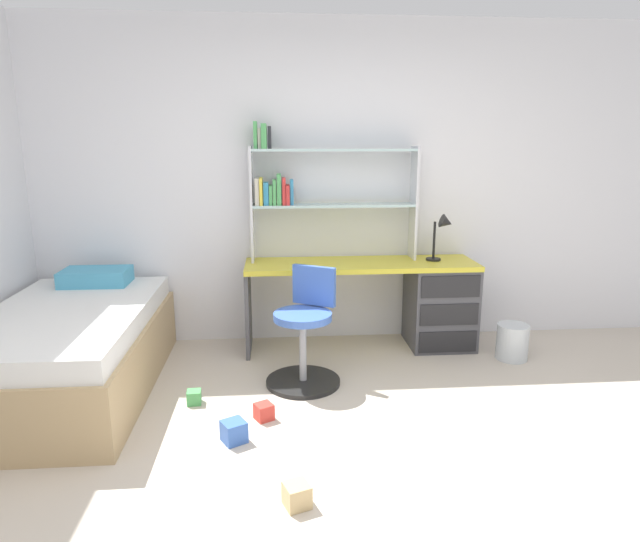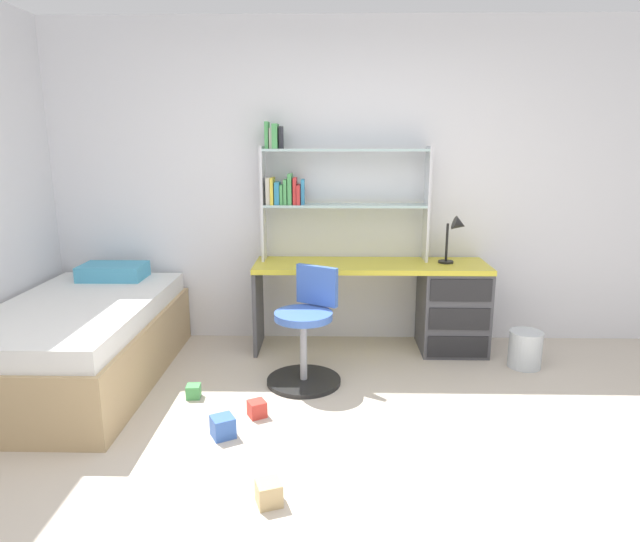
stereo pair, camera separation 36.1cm
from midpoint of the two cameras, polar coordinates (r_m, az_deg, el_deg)
ground_plane at (r=2.83m, az=8.39°, el=-22.82°), size 5.93×5.49×0.02m
room_shell at (r=3.58m, az=-12.91°, el=7.40°), size 5.93×5.49×2.61m
desk at (r=4.53m, az=13.68°, el=-3.19°), size 1.85×0.51×0.72m
bookshelf_hutch at (r=4.39m, az=2.49°, el=9.03°), size 1.33×0.22×1.09m
desk_lamp at (r=4.44m, az=16.30°, el=3.90°), size 0.20×0.17×0.38m
swivel_chair at (r=3.83m, az=1.24°, el=-7.05°), size 0.52×0.52×0.81m
bed_platform at (r=4.15m, az=-21.40°, el=-6.88°), size 1.06×1.85×0.70m
waste_bin at (r=4.48m, az=22.81°, el=-7.56°), size 0.24×0.24×0.28m
toy_block_green_0 at (r=3.76m, az=-10.32°, el=-12.30°), size 0.10×0.10×0.09m
toy_block_red_1 at (r=3.48m, az=-3.55°, el=-14.20°), size 0.14×0.14×0.10m
toy_block_blue_2 at (r=3.28m, az=-6.88°, el=-15.88°), size 0.17×0.17×0.12m
toy_block_natural_3 at (r=2.75m, az=-1.33°, el=-22.21°), size 0.14×0.14×0.11m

